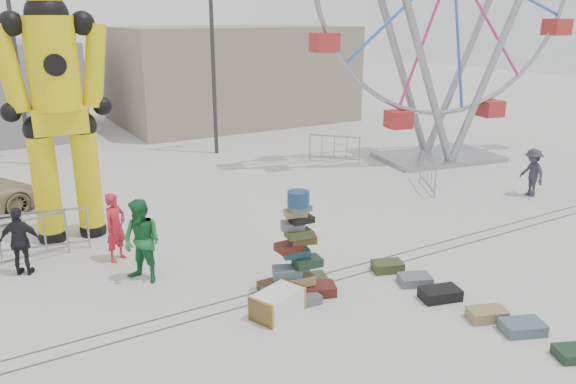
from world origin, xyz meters
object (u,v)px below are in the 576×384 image
crash_test_dummy (57,101)px  steamer_trunk (278,303)px  suitcase_tower (297,266)px  barricade_dummy_b (23,242)px  pedestrian_green (142,241)px  pedestrian_black (21,242)px  barricade_wheel_front (428,173)px  lamp_post_left (17,46)px  barricade_dummy_c (44,232)px  barricade_wheel_back (334,149)px  pedestrian_red (115,227)px  lamp_post_right (215,43)px  pedestrian_grey (532,173)px

crash_test_dummy → steamer_trunk: crash_test_dummy is taller
suitcase_tower → barricade_dummy_b: size_ratio=1.12×
pedestrian_green → pedestrian_black: 2.79m
crash_test_dummy → pedestrian_black: bearing=-124.7°
barricade_wheel_front → lamp_post_left: bearing=77.3°
barricade_dummy_c → barricade_wheel_back: (11.16, 3.69, 0.00)m
barricade_dummy_c → pedestrian_green: pedestrian_green is taller
lamp_post_left → crash_test_dummy: lamp_post_left is taller
pedestrian_red → lamp_post_left: bearing=59.3°
suitcase_tower → lamp_post_right: bearing=86.1°
barricade_dummy_c → barricade_wheel_front: 11.82m
barricade_dummy_c → barricade_dummy_b: bearing=-127.1°
barricade_wheel_front → barricade_wheel_back: (-0.64, 4.49, 0.00)m
suitcase_tower → barricade_dummy_b: suitcase_tower is taller
pedestrian_green → lamp_post_right: bearing=115.3°
lamp_post_right → barricade_dummy_b: bearing=-136.5°
crash_test_dummy → barricade_wheel_back: size_ratio=3.38×
pedestrian_red → lamp_post_right: bearing=20.4°
lamp_post_left → barricade_wheel_back: size_ratio=4.00×
lamp_post_right → crash_test_dummy: (-7.15, -6.84, -0.92)m
lamp_post_left → barricade_dummy_c: lamp_post_left is taller
suitcase_tower → pedestrian_red: size_ratio=1.36×
suitcase_tower → pedestrian_grey: (9.92, 1.87, 0.14)m
suitcase_tower → barricade_dummy_c: bearing=143.1°
barricade_wheel_back → barricade_wheel_front: bearing=-32.9°
pedestrian_black → crash_test_dummy: bearing=-99.8°
lamp_post_left → suitcase_tower: (3.25, -14.46, -3.85)m
barricade_dummy_b → pedestrian_grey: 14.83m
steamer_trunk → pedestrian_grey: pedestrian_grey is taller
steamer_trunk → barricade_dummy_b: bearing=107.3°
steamer_trunk → barricade_wheel_back: size_ratio=0.51×
lamp_post_right → steamer_trunk: size_ratio=7.82×
barricade_dummy_b → pedestrian_red: size_ratio=1.21×
crash_test_dummy → barricade_dummy_c: size_ratio=3.38×
steamer_trunk → pedestrian_green: pedestrian_green is taller
suitcase_tower → pedestrian_black: size_ratio=1.43×
pedestrian_black → pedestrian_grey: bearing=-159.5°
barricade_wheel_back → pedestrian_black: (-11.75, -4.73, 0.23)m
pedestrian_green → pedestrian_black: (-2.21, 1.69, -0.14)m
pedestrian_green → lamp_post_left: bearing=150.1°
lamp_post_right → steamer_trunk: lamp_post_right is taller
barricade_dummy_c → lamp_post_right: bearing=55.8°
barricade_wheel_back → pedestrian_red: (-9.76, -5.01, 0.27)m
lamp_post_left → steamer_trunk: (2.48, -15.00, -4.24)m
barricade_dummy_c → pedestrian_grey: bearing=-0.1°
barricade_wheel_front → pedestrian_grey: 3.22m
barricade_dummy_c → pedestrian_green: size_ratio=1.08×
pedestrian_red → pedestrian_green: bearing=-114.7°
barricade_wheel_front → barricade_wheel_back: 4.54m
barricade_dummy_c → pedestrian_black: pedestrian_black is taller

